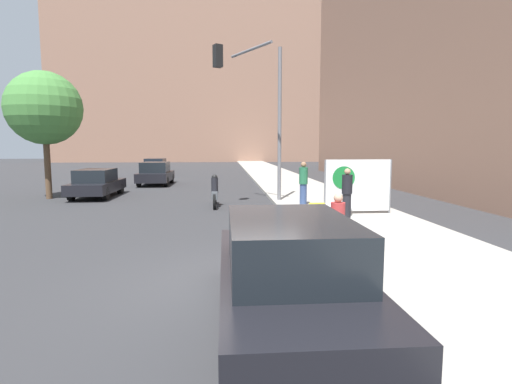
{
  "coord_description": "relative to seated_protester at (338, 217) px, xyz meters",
  "views": [
    {
      "loc": [
        -0.24,
        -6.88,
        2.45
      ],
      "look_at": [
        0.63,
        3.93,
        1.22
      ],
      "focal_mm": 28.0,
      "sensor_mm": 36.0,
      "label": 1
    }
  ],
  "objects": [
    {
      "name": "motorcycle_on_road",
      "position": [
        -3.07,
        7.33,
        -0.24
      ],
      "size": [
        0.28,
        2.24,
        1.33
      ],
      "color": "#565B60",
      "rests_on": "ground_plane"
    },
    {
      "name": "parked_car_curbside",
      "position": [
        -1.83,
        -3.91,
        -0.04
      ],
      "size": [
        1.81,
        4.68,
        1.53
      ],
      "color": "black",
      "rests_on": "ground_plane"
    },
    {
      "name": "building_backdrop_right",
      "position": [
        12.18,
        16.0,
        7.94
      ],
      "size": [
        10.0,
        32.0,
        17.47
      ],
      "color": "#936B56",
      "rests_on": "ground_plane"
    },
    {
      "name": "protest_banner",
      "position": [
        1.9,
        4.25,
        0.34
      ],
      "size": [
        2.37,
        0.06,
        1.88
      ],
      "color": "slate",
      "rests_on": "sidewalk_curb"
    },
    {
      "name": "seated_protester",
      "position": [
        0.0,
        0.0,
        0.0
      ],
      "size": [
        0.92,
        0.77,
        1.21
      ],
      "rotation": [
        0.0,
        0.0,
        0.14
      ],
      "color": "#474C56",
      "rests_on": "sidewalk_curb"
    },
    {
      "name": "car_on_road_nearest",
      "position": [
        -8.9,
        10.88,
        -0.11
      ],
      "size": [
        1.76,
        4.29,
        1.38
      ],
      "color": "black",
      "rests_on": "ground_plane"
    },
    {
      "name": "jogger_on_sidewalk",
      "position": [
        1.32,
        3.56,
        0.16
      ],
      "size": [
        0.34,
        0.34,
        1.61
      ],
      "rotation": [
        0.0,
        0.0,
        2.96
      ],
      "color": "black",
      "rests_on": "sidewalk_curb"
    },
    {
      "name": "traffic_light_pole",
      "position": [
        -1.2,
        7.59,
        3.69
      ],
      "size": [
        2.88,
        2.65,
        6.48
      ],
      "color": "slate",
      "rests_on": "sidewalk_curb"
    },
    {
      "name": "car_on_road_midblock",
      "position": [
        -7.1,
        17.09,
        -0.06
      ],
      "size": [
        1.89,
        4.13,
        1.48
      ],
      "color": "black",
      "rests_on": "ground_plane"
    },
    {
      "name": "building_backdrop_far",
      "position": [
        -4.44,
        62.07,
        19.42
      ],
      "size": [
        52.0,
        12.0,
        40.43
      ],
      "color": "#936B56",
      "rests_on": "ground_plane"
    },
    {
      "name": "sidewalk_curb",
      "position": [
        1.54,
        12.78,
        -0.73
      ],
      "size": [
        4.23,
        90.0,
        0.15
      ],
      "primitive_type": "cube",
      "color": "#A8A399",
      "rests_on": "ground_plane"
    },
    {
      "name": "car_on_road_distant",
      "position": [
        -8.86,
        27.66,
        -0.09
      ],
      "size": [
        1.89,
        4.53,
        1.42
      ],
      "color": "navy",
      "rests_on": "ground_plane"
    },
    {
      "name": "street_tree_near_curb",
      "position": [
        -10.99,
        10.45,
        3.43
      ],
      "size": [
        3.39,
        3.39,
        5.94
      ],
      "color": "brown",
      "rests_on": "ground_plane"
    },
    {
      "name": "pedestrian_behind",
      "position": [
        0.47,
        6.52,
        0.23
      ],
      "size": [
        0.34,
        0.34,
        1.72
      ],
      "rotation": [
        0.0,
        0.0,
        1.36
      ],
      "color": "#334775",
      "rests_on": "sidewalk_curb"
    },
    {
      "name": "ground_plane",
      "position": [
        -2.44,
        -2.22,
        -0.8
      ],
      "size": [
        160.0,
        160.0,
        0.0
      ],
      "primitive_type": "plane",
      "color": "#303033"
    }
  ]
}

